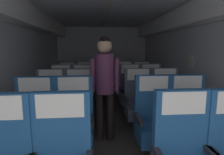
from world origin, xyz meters
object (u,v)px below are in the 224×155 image
(seat_d_left_aisle, at_px, (83,92))
(seat_e_right_aisle, at_px, (142,84))
(seat_b_right_aisle, at_px, (189,121))
(seat_c_left_window, at_px, (51,105))
(seat_e_right_window, at_px, (125,84))
(seat_c_right_aisle, at_px, (166,102))
(seat_e_left_window, at_px, (67,85))
(seat_c_left_aisle, at_px, (79,104))
(seat_d_right_window, at_px, (130,92))
(seat_b_left_aisle, at_px, (74,125))
(seat_b_left_window, at_px, (35,126))
(seat_b_right_window, at_px, (154,122))
(seat_c_right_window, at_px, (139,103))
(seat_d_right_aisle, at_px, (151,91))
(flight_attendant, at_px, (105,78))
(seat_d_left_window, at_px, (61,93))
(seat_e_left_aisle, at_px, (85,85))

(seat_d_left_aisle, xyz_separation_m, seat_e_right_aisle, (1.55, 0.86, 0.00))
(seat_b_right_aisle, bearing_deg, seat_c_left_window, 156.55)
(seat_b_right_aisle, height_order, seat_e_right_window, same)
(seat_c_right_aisle, bearing_deg, seat_e_left_window, 139.00)
(seat_c_left_aisle, bearing_deg, seat_d_right_window, 38.50)
(seat_d_left_aisle, bearing_deg, seat_b_left_aisle, -89.72)
(seat_b_left_window, xyz_separation_m, seat_e_right_window, (1.55, 2.63, 0.00))
(seat_b_right_window, bearing_deg, seat_e_right_aisle, 79.59)
(seat_c_right_window, bearing_deg, seat_c_right_aisle, 0.83)
(seat_d_left_aisle, distance_m, seat_d_right_aisle, 1.56)
(seat_c_right_aisle, distance_m, seat_e_right_aisle, 1.76)
(seat_b_left_aisle, height_order, seat_b_right_window, same)
(seat_b_right_window, height_order, seat_e_left_window, same)
(seat_e_right_window, height_order, flight_attendant, flight_attendant)
(seat_c_left_window, bearing_deg, seat_e_right_window, 48.35)
(seat_d_left_window, bearing_deg, seat_d_right_window, -0.64)
(seat_b_left_aisle, xyz_separation_m, seat_e_right_aisle, (1.54, 2.63, 0.00))
(seat_e_left_window, bearing_deg, seat_b_left_window, -89.96)
(seat_b_right_aisle, height_order, flight_attendant, flight_attendant)
(seat_d_right_aisle, bearing_deg, seat_c_left_window, -156.55)
(seat_d_left_window, distance_m, seat_e_right_window, 1.78)
(seat_b_left_aisle, height_order, seat_c_right_aisle, same)
(seat_d_left_aisle, bearing_deg, seat_c_right_aisle, -30.08)
(seat_e_right_aisle, bearing_deg, seat_d_left_aisle, -151.07)
(seat_b_left_window, relative_size, seat_e_right_aisle, 1.00)
(seat_d_right_aisle, height_order, seat_e_right_window, same)
(seat_b_left_aisle, bearing_deg, seat_b_left_window, 179.92)
(seat_b_left_window, bearing_deg, seat_e_right_aisle, 52.32)
(seat_b_right_window, xyz_separation_m, seat_e_left_aisle, (-1.07, 2.64, 0.00))
(seat_c_left_aisle, xyz_separation_m, seat_d_left_aisle, (0.01, 0.88, 0.00))
(seat_e_right_window, distance_m, flight_attendant, 2.34)
(seat_c_right_aisle, xyz_separation_m, seat_d_left_window, (-2.04, 0.89, 0.00))
(seat_e_left_aisle, distance_m, seat_e_right_window, 1.07)
(seat_c_left_window, bearing_deg, seat_c_right_aisle, -0.25)
(seat_b_left_window, height_order, seat_e_right_aisle, same)
(seat_c_left_window, bearing_deg, seat_d_right_window, 29.05)
(seat_e_right_aisle, bearing_deg, seat_d_right_window, -118.74)
(seat_b_left_aisle, relative_size, seat_c_right_window, 1.00)
(seat_c_left_window, bearing_deg, flight_attendant, -24.94)
(seat_b_left_aisle, distance_m, seat_e_right_aisle, 3.05)
(seat_d_right_window, height_order, flight_attendant, flight_attendant)
(seat_b_left_window, bearing_deg, seat_d_left_window, 90.04)
(seat_b_left_window, height_order, seat_d_right_aisle, same)
(seat_b_left_window, relative_size, seat_e_right_window, 1.00)
(flight_attendant, bearing_deg, seat_e_left_window, -88.98)
(seat_b_left_aisle, distance_m, flight_attendant, 0.82)
(seat_c_left_window, distance_m, seat_d_left_aisle, 1.02)
(seat_e_right_aisle, bearing_deg, seat_e_left_aisle, 179.40)
(seat_d_right_window, relative_size, seat_e_left_window, 1.00)
(seat_e_right_window, bearing_deg, seat_d_right_window, -90.17)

